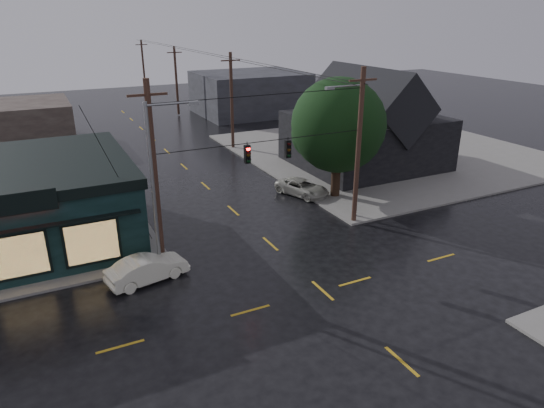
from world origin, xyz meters
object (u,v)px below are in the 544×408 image
utility_pole_ne (353,222)px  corner_tree (338,125)px  sedan_cream (147,269)px  utility_pole_nw (163,263)px  suv_silver (302,188)px

utility_pole_ne → corner_tree: bearing=71.7°
corner_tree → sedan_cream: corner_tree is taller
utility_pole_nw → suv_silver: (12.50, 6.09, 0.61)m
sedan_cream → suv_silver: size_ratio=0.96×
corner_tree → utility_pole_ne: bearing=-108.3°
utility_pole_nw → sedan_cream: bearing=-126.5°
utility_pole_ne → sedan_cream: size_ratio=2.40×
corner_tree → utility_pole_ne: size_ratio=0.87×
corner_tree → suv_silver: size_ratio=2.02×
utility_pole_ne → utility_pole_nw: bearing=180.0°
utility_pole_ne → sedan_cream: (-14.17, -1.58, 0.70)m
sedan_cream → utility_pole_ne: bearing=-95.8°
utility_pole_ne → sedan_cream: utility_pole_ne is taller
utility_pole_nw → utility_pole_ne: (13.00, 0.00, 0.00)m
sedan_cream → utility_pole_nw: bearing=-48.6°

